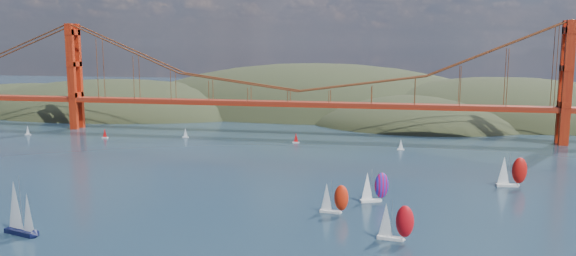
# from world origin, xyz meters

# --- Properties ---
(headlands) EXTENTS (725.00, 225.00, 96.00)m
(headlands) POSITION_xyz_m (44.95, 278.29, -12.46)
(headlands) COLOR black
(headlands) RESTS_ON ground
(bridge) EXTENTS (552.00, 12.00, 55.00)m
(bridge) POSITION_xyz_m (-1.75, 180.00, 32.23)
(bridge) COLOR maroon
(bridge) RESTS_ON ground
(sloop_navy) EXTENTS (9.75, 6.69, 14.46)m
(sloop_navy) POSITION_xyz_m (-39.63, 25.75, 6.38)
(sloop_navy) COLOR black
(sloop_navy) RESTS_ON ground
(racer_0) EXTENTS (7.89, 3.58, 8.93)m
(racer_0) POSITION_xyz_m (31.73, 57.24, 4.22)
(racer_0) COLOR silver
(racer_0) RESTS_ON ground
(racer_1) EXTENTS (8.51, 3.93, 9.62)m
(racer_1) POSITION_xyz_m (48.07, 39.21, 4.55)
(racer_1) COLOR silver
(racer_1) RESTS_ON ground
(racer_3) EXTENTS (9.48, 4.36, 10.71)m
(racer_3) POSITION_xyz_m (83.59, 96.23, 5.06)
(racer_3) COLOR silver
(racer_3) RESTS_ON ground
(racer_rwb) EXTENTS (8.61, 5.79, 9.63)m
(racer_rwb) POSITION_xyz_m (41.83, 70.25, 4.55)
(racer_rwb) COLOR silver
(racer_rwb) RESTS_ON ground
(distant_boat_1) EXTENTS (3.00, 2.00, 4.70)m
(distant_boat_1) POSITION_xyz_m (-131.91, 155.25, 2.41)
(distant_boat_1) COLOR silver
(distant_boat_1) RESTS_ON ground
(distant_boat_2) EXTENTS (3.00, 2.00, 4.70)m
(distant_boat_2) POSITION_xyz_m (-89.87, 154.53, 2.41)
(distant_boat_2) COLOR silver
(distant_boat_2) RESTS_ON ground
(distant_boat_3) EXTENTS (3.00, 2.00, 4.70)m
(distant_boat_3) POSITION_xyz_m (-52.41, 163.25, 2.41)
(distant_boat_3) COLOR silver
(distant_boat_3) RESTS_ON ground
(distant_boat_8) EXTENTS (3.00, 2.00, 4.70)m
(distant_boat_8) POSITION_xyz_m (49.24, 151.54, 2.41)
(distant_boat_8) COLOR silver
(distant_boat_8) RESTS_ON ground
(distant_boat_9) EXTENTS (3.00, 2.00, 4.70)m
(distant_boat_9) POSITION_xyz_m (2.33, 159.61, 2.41)
(distant_boat_9) COLOR silver
(distant_boat_9) RESTS_ON ground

